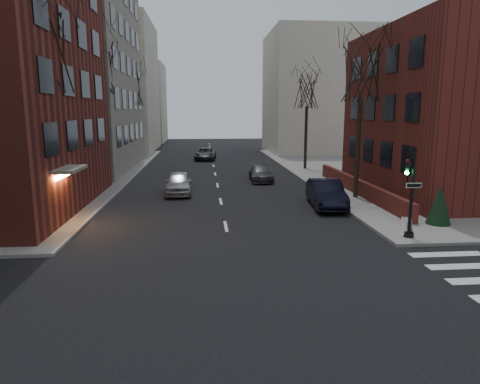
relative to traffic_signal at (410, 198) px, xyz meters
name	(u,v)px	position (x,y,z in m)	size (l,w,h in m)	color
ground	(254,368)	(-7.94, -8.99, -1.91)	(160.00, 160.00, 0.00)	black
building_left_tan	(25,18)	(-24.94, 25.01, 12.09)	(18.00, 18.00, 28.00)	gray
building_right_brick	(466,113)	(8.56, 10.01, 3.59)	(12.00, 14.00, 11.00)	maroon
low_wall_right	(358,186)	(1.36, 10.01, -1.26)	(0.35, 16.00, 1.00)	maroon
building_distant_la	(103,87)	(-22.94, 46.01, 7.09)	(14.00, 16.00, 18.00)	beige
building_distant_ra	(320,93)	(7.06, 41.01, 6.09)	(14.00, 14.00, 16.00)	beige
building_distant_lb	(136,103)	(-20.94, 63.01, 5.09)	(10.00, 12.00, 14.00)	beige
traffic_signal	(410,198)	(0.00, 0.00, 0.00)	(0.76, 0.44, 4.00)	black
tree_left_a	(44,53)	(-16.74, 5.01, 6.56)	(4.18, 4.18, 10.26)	#2D231C
tree_left_b	(100,68)	(-16.74, 17.01, 7.00)	(4.40, 4.40, 10.80)	#2D231C
tree_left_c	(131,89)	(-16.74, 31.01, 6.12)	(3.96, 3.96, 9.72)	#2D231C
tree_right_a	(362,72)	(0.86, 9.01, 6.12)	(3.96, 3.96, 9.72)	#2D231C
tree_right_b	(307,90)	(0.86, 23.01, 5.68)	(3.74, 3.74, 9.18)	#2D231C
streetlamp_near	(100,132)	(-16.14, 13.01, 2.33)	(0.36, 0.36, 6.28)	black
streetlamp_far	(141,123)	(-16.14, 33.01, 2.33)	(0.36, 0.36, 6.28)	black
parked_sedan	(326,194)	(-1.74, 6.83, -1.09)	(1.73, 4.95, 1.63)	black
car_lane_silver	(178,183)	(-10.74, 11.82, -1.14)	(1.80, 4.48, 1.53)	#A9AAAF
car_lane_gray	(261,173)	(-4.32, 16.77, -1.28)	(1.77, 4.35, 1.26)	#38383C
car_lane_far	(205,154)	(-8.74, 32.69, -1.21)	(2.32, 5.03, 1.40)	#3C3C40
sandwich_board	(406,226)	(0.04, 0.24, -1.35)	(0.37, 0.51, 0.83)	white
evergreen_shrub	(440,205)	(2.56, 2.01, -0.77)	(1.18, 1.18, 1.97)	black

